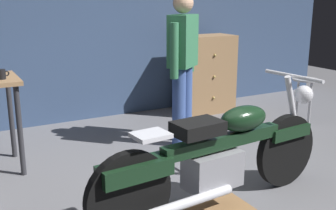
% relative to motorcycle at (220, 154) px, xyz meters
% --- Properties ---
extents(ground_plane, '(12.00, 12.00, 0.00)m').
position_rel_motorcycle_xyz_m(ground_plane, '(0.01, 0.13, -0.45)').
color(ground_plane, slate).
extents(back_wall, '(8.00, 0.12, 3.10)m').
position_rel_motorcycle_xyz_m(back_wall, '(0.01, 2.93, 1.10)').
color(back_wall, '#384C70').
rests_on(back_wall, ground_plane).
extents(motorcycle, '(2.19, 0.60, 1.00)m').
position_rel_motorcycle_xyz_m(motorcycle, '(0.00, 0.00, 0.00)').
color(motorcycle, black).
rests_on(motorcycle, ground_plane).
extents(person_standing, '(0.47, 0.41, 1.67)m').
position_rel_motorcycle_xyz_m(person_standing, '(0.52, 1.45, 0.48)').
color(person_standing, '#395394').
rests_on(person_standing, ground_plane).
extents(shop_stool, '(0.32, 0.32, 0.64)m').
position_rel_motorcycle_xyz_m(shop_stool, '(2.13, 1.18, 0.05)').
color(shop_stool, '#B2B2B7').
rests_on(shop_stool, ground_plane).
extents(wooden_dresser, '(0.80, 0.47, 1.10)m').
position_rel_motorcycle_xyz_m(wooden_dresser, '(1.48, 2.43, 0.10)').
color(wooden_dresser, '#99724C').
rests_on(wooden_dresser, ground_plane).
extents(drip_tray, '(0.56, 0.40, 0.01)m').
position_rel_motorcycle_xyz_m(drip_tray, '(-0.05, 0.00, -0.44)').
color(drip_tray, olive).
rests_on(drip_tray, ground_plane).
extents(mug_black_matte, '(0.11, 0.08, 0.09)m').
position_rel_motorcycle_xyz_m(mug_black_matte, '(-1.33, 1.53, 0.50)').
color(mug_black_matte, black).
rests_on(mug_black_matte, workbench).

